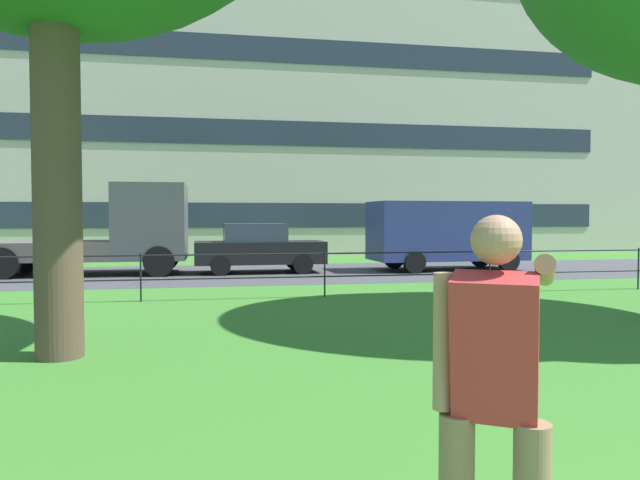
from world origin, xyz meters
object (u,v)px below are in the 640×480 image
object	(u,v)px
person_thrower	(494,397)
car_black_center	(258,248)
panel_van_right	(447,231)
apartment_building_background	(266,112)
flatbed_truck_far_left	(101,234)

from	to	relation	value
person_thrower	car_black_center	size ratio (longest dim) A/B	0.43
panel_van_right	car_black_center	bearing A→B (deg)	178.44
apartment_building_background	person_thrower	bearing A→B (deg)	-93.42
person_thrower	flatbed_truck_far_left	size ratio (longest dim) A/B	0.24
person_thrower	car_black_center	world-z (taller)	person_thrower
apartment_building_background	flatbed_truck_far_left	bearing A→B (deg)	-114.45
car_black_center	apartment_building_background	bearing A→B (deg)	83.71
panel_van_right	apartment_building_background	bearing A→B (deg)	107.97
flatbed_truck_far_left	apartment_building_background	bearing A→B (deg)	65.55
flatbed_truck_far_left	car_black_center	xyz separation A→B (m)	(4.73, -0.30, -0.44)
panel_van_right	flatbed_truck_far_left	bearing A→B (deg)	177.52
flatbed_truck_far_left	person_thrower	bearing A→B (deg)	-74.80
panel_van_right	apartment_building_background	xyz separation A→B (m)	(-4.64, 14.30, 6.22)
apartment_building_background	car_black_center	bearing A→B (deg)	-96.29
flatbed_truck_far_left	panel_van_right	world-z (taller)	flatbed_truck_far_left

